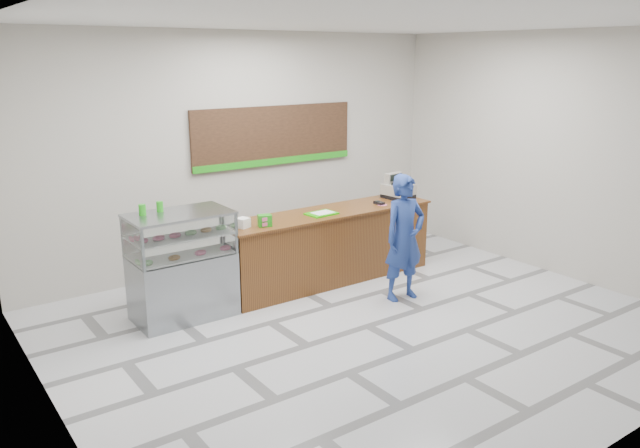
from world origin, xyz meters
TOP-DOWN VIEW (x-y plane):
  - floor at (0.00, 0.00)m, footprint 7.00×7.00m
  - back_wall at (0.00, 3.00)m, footprint 7.00×0.00m
  - ceiling at (0.00, 0.00)m, footprint 7.00×7.00m
  - sales_counter at (0.55, 1.55)m, footprint 3.26×0.76m
  - display_case at (-1.67, 1.55)m, footprint 1.22×0.72m
  - menu_board at (0.55, 2.96)m, footprint 2.80×0.06m
  - cash_register at (1.91, 1.62)m, footprint 0.45×0.46m
  - card_terminal at (1.40, 1.45)m, footprint 0.09×0.17m
  - serving_tray at (0.36, 1.46)m, footprint 0.42×0.31m
  - napkin_box at (-0.84, 1.49)m, footprint 0.18×0.18m
  - straw_cup at (-0.95, 1.69)m, footprint 0.07×0.07m
  - promo_box at (-0.59, 1.38)m, footprint 0.20×0.16m
  - donut_decal at (1.40, 1.39)m, footprint 0.14×0.14m
  - green_cup_left at (-2.06, 1.69)m, footprint 0.08×0.08m
  - green_cup_right at (-1.82, 1.74)m, footprint 0.08×0.08m
  - customer at (0.96, 0.44)m, footprint 0.64×0.45m

SIDE VIEW (x-z plane):
  - floor at x=0.00m, z-range 0.00..0.00m
  - sales_counter at x=0.55m, z-range 0.00..1.03m
  - display_case at x=-1.67m, z-range 0.01..1.34m
  - customer at x=0.96m, z-range 0.00..1.68m
  - donut_decal at x=1.40m, z-range 1.03..1.03m
  - serving_tray at x=0.36m, z-range 1.03..1.05m
  - card_terminal at x=1.40m, z-range 1.03..1.07m
  - straw_cup at x=-0.95m, z-range 1.03..1.14m
  - napkin_box at x=-0.84m, z-range 1.03..1.15m
  - promo_box at x=-0.59m, z-range 1.03..1.18m
  - cash_register at x=1.91m, z-range 0.98..1.35m
  - green_cup_right at x=-1.82m, z-range 1.33..1.45m
  - green_cup_left at x=-2.06m, z-range 1.33..1.46m
  - back_wall at x=0.00m, z-range -1.75..5.25m
  - menu_board at x=0.55m, z-range 1.48..2.38m
  - ceiling at x=0.00m, z-range 3.50..3.50m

